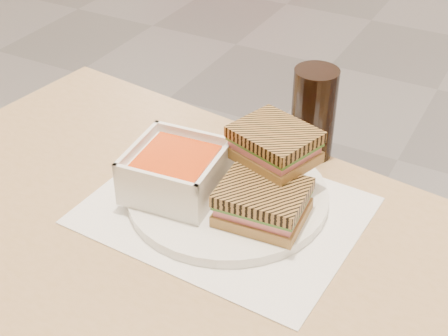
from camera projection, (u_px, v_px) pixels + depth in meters
The scene contains 6 objects.
tray_liner at pixel (224, 210), 0.95m from camera, with size 0.40×0.32×0.00m.
plate at pixel (228, 195), 0.96m from camera, with size 0.30×0.30×0.02m.
soup_bowl at pixel (176, 173), 0.94m from camera, with size 0.14×0.14×0.07m.
panini_lower at pixel (263, 202), 0.89m from camera, with size 0.13×0.11×0.05m.
panini_upper at pixel (274, 144), 0.93m from camera, with size 0.14×0.12×0.05m.
cola_glass at pixel (313, 113), 1.03m from camera, with size 0.07×0.07×0.15m.
Camera 1 is at (0.37, -2.66, 1.35)m, focal length 51.63 mm.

